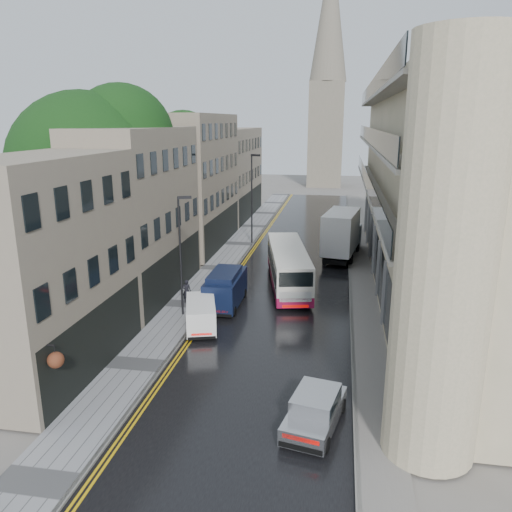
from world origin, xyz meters
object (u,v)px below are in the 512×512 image
(cream_bus, at_px, (276,280))
(tree_far, at_px, (163,182))
(lamp_post_far, at_px, (252,200))
(white_van, at_px, (188,324))
(navy_van, at_px, (205,295))
(white_lorry, at_px, (325,238))
(pedestrian, at_px, (187,291))
(silver_hatchback, at_px, (284,424))
(tree_near, at_px, (88,194))
(lamp_post_near, at_px, (181,257))

(cream_bus, bearing_deg, tree_far, 123.64)
(cream_bus, height_order, lamp_post_far, lamp_post_far)
(tree_far, bearing_deg, lamp_post_far, 23.90)
(white_van, bearing_deg, lamp_post_far, 74.40)
(white_van, height_order, navy_van, navy_van)
(white_van, height_order, lamp_post_far, lamp_post_far)
(white_lorry, relative_size, pedestrian, 5.19)
(silver_hatchback, bearing_deg, navy_van, 129.65)
(tree_far, xyz_separation_m, silver_hatchback, (14.11, -26.80, -5.48))
(tree_near, distance_m, cream_bus, 13.36)
(tree_far, relative_size, lamp_post_far, 1.49)
(lamp_post_near, bearing_deg, silver_hatchback, -76.39)
(white_lorry, height_order, lamp_post_near, lamp_post_near)
(white_lorry, bearing_deg, lamp_post_near, -111.93)
(tree_near, height_order, white_lorry, tree_near)
(tree_near, bearing_deg, lamp_post_far, 64.46)
(tree_near, xyz_separation_m, pedestrian, (6.52, -0.50, -6.06))
(navy_van, bearing_deg, tree_near, 165.88)
(tree_far, relative_size, white_van, 3.35)
(cream_bus, bearing_deg, tree_near, 174.22)
(cream_bus, relative_size, lamp_post_far, 1.23)
(white_lorry, bearing_deg, white_van, -103.10)
(white_lorry, relative_size, navy_van, 1.66)
(tree_far, bearing_deg, cream_bus, -45.03)
(lamp_post_near, xyz_separation_m, lamp_post_far, (0.91, 18.86, 0.59))
(cream_bus, xyz_separation_m, lamp_post_near, (-5.22, -3.71, 2.29))
(navy_van, height_order, lamp_post_far, lamp_post_far)
(tree_far, height_order, white_lorry, tree_far)
(white_van, distance_m, lamp_post_near, 4.46)
(tree_far, bearing_deg, white_lorry, -8.08)
(tree_near, relative_size, lamp_post_near, 1.93)
(white_van, bearing_deg, cream_bus, 43.71)
(silver_hatchback, relative_size, white_van, 1.05)
(navy_van, relative_size, lamp_post_near, 0.67)
(tree_near, xyz_separation_m, silver_hatchback, (14.41, -13.80, -6.19))
(tree_near, relative_size, cream_bus, 1.35)
(tree_far, xyz_separation_m, white_van, (7.90, -18.70, -5.37))
(silver_hatchback, height_order, lamp_post_near, lamp_post_near)
(tree_far, relative_size, silver_hatchback, 3.19)
(white_lorry, height_order, lamp_post_far, lamp_post_far)
(tree_near, distance_m, silver_hatchback, 20.89)
(pedestrian, distance_m, lamp_post_near, 3.50)
(cream_bus, relative_size, pedestrian, 6.72)
(cream_bus, bearing_deg, silver_hatchback, -92.60)
(tree_near, xyz_separation_m, tree_far, (0.30, 13.00, -0.72))
(white_van, relative_size, navy_van, 0.77)
(tree_far, distance_m, lamp_post_near, 17.06)
(tree_far, height_order, cream_bus, tree_far)
(silver_hatchback, height_order, pedestrian, pedestrian)
(navy_van, distance_m, lamp_post_near, 2.84)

